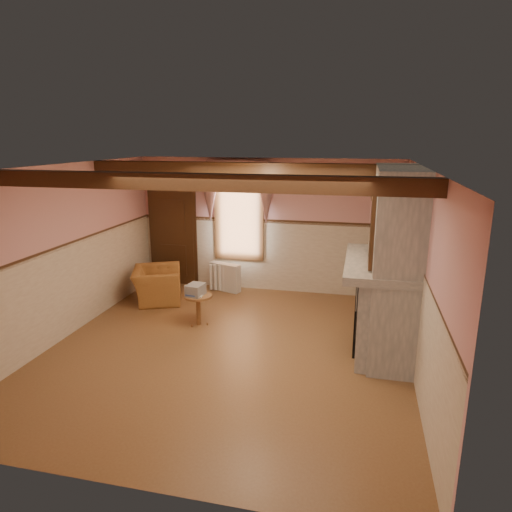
% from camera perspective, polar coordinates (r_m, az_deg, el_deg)
% --- Properties ---
extents(floor, '(5.50, 6.00, 0.01)m').
position_cam_1_polar(floor, '(7.27, -3.57, -11.55)').
color(floor, brown).
rests_on(floor, ground).
extents(ceiling, '(5.50, 6.00, 0.01)m').
position_cam_1_polar(ceiling, '(6.54, -3.97, 11.05)').
color(ceiling, silver).
rests_on(ceiling, wall_back).
extents(wall_back, '(5.50, 0.02, 2.80)m').
position_cam_1_polar(wall_back, '(9.61, 1.38, 3.81)').
color(wall_back, pink).
rests_on(wall_back, floor).
extents(wall_front, '(5.50, 0.02, 2.80)m').
position_cam_1_polar(wall_front, '(4.17, -15.89, -11.63)').
color(wall_front, pink).
rests_on(wall_front, floor).
extents(wall_left, '(0.02, 6.00, 2.80)m').
position_cam_1_polar(wall_left, '(7.99, -23.01, 0.40)').
color(wall_left, pink).
rests_on(wall_left, floor).
extents(wall_right, '(0.02, 6.00, 2.80)m').
position_cam_1_polar(wall_right, '(6.56, 19.96, -2.25)').
color(wall_right, pink).
rests_on(wall_right, floor).
extents(wainscot, '(5.50, 6.00, 1.50)m').
position_cam_1_polar(wainscot, '(6.97, -3.67, -6.01)').
color(wainscot, beige).
rests_on(wainscot, floor).
extents(chair_rail, '(5.50, 6.00, 0.08)m').
position_cam_1_polar(chair_rail, '(6.75, -3.77, -0.04)').
color(chair_rail, black).
rests_on(chair_rail, wainscot).
extents(firebox, '(0.20, 0.95, 0.90)m').
position_cam_1_polar(firebox, '(7.38, 12.96, -7.68)').
color(firebox, black).
rests_on(firebox, floor).
extents(armchair, '(1.22, 1.30, 0.67)m').
position_cam_1_polar(armchair, '(9.38, -12.26, -3.52)').
color(armchair, '#9E662D').
rests_on(armchair, floor).
extents(side_table, '(0.58, 0.58, 0.55)m').
position_cam_1_polar(side_table, '(8.11, -7.21, -6.67)').
color(side_table, brown).
rests_on(side_table, floor).
extents(book_stack, '(0.30, 0.35, 0.20)m').
position_cam_1_polar(book_stack, '(7.96, -7.57, -4.21)').
color(book_stack, '#B7AD8C').
rests_on(book_stack, side_table).
extents(radiator, '(0.72, 0.40, 0.60)m').
position_cam_1_polar(radiator, '(9.80, -3.89, -2.64)').
color(radiator, silver).
rests_on(radiator, floor).
extents(bowl, '(0.36, 0.36, 0.09)m').
position_cam_1_polar(bowl, '(7.29, 15.35, 0.28)').
color(bowl, brown).
rests_on(bowl, mantel).
extents(mantel_clock, '(0.14, 0.24, 0.20)m').
position_cam_1_polar(mantel_clock, '(7.55, 15.31, 1.21)').
color(mantel_clock, black).
rests_on(mantel_clock, mantel).
extents(oil_lamp, '(0.11, 0.11, 0.28)m').
position_cam_1_polar(oil_lamp, '(7.67, 15.29, 1.73)').
color(oil_lamp, '#C78138').
rests_on(oil_lamp, mantel).
extents(candle_red, '(0.06, 0.06, 0.16)m').
position_cam_1_polar(candle_red, '(6.60, 15.57, -0.89)').
color(candle_red, maroon).
rests_on(candle_red, mantel).
extents(jar_yellow, '(0.06, 0.06, 0.12)m').
position_cam_1_polar(jar_yellow, '(6.66, 15.54, -0.92)').
color(jar_yellow, yellow).
rests_on(jar_yellow, mantel).
extents(fireplace, '(0.85, 2.00, 2.80)m').
position_cam_1_polar(fireplace, '(7.10, 16.82, -0.73)').
color(fireplace, gray).
rests_on(fireplace, floor).
extents(mantel, '(1.05, 2.05, 0.12)m').
position_cam_1_polar(mantel, '(7.10, 15.35, -0.96)').
color(mantel, gray).
rests_on(mantel, fireplace).
extents(overmantel_mirror, '(0.06, 1.44, 1.04)m').
position_cam_1_polar(overmantel_mirror, '(6.96, 14.17, 3.97)').
color(overmantel_mirror, silver).
rests_on(overmantel_mirror, fireplace).
extents(door, '(1.10, 0.10, 2.10)m').
position_cam_1_polar(door, '(10.25, -10.29, 2.26)').
color(door, black).
rests_on(door, floor).
extents(window, '(1.06, 0.08, 2.02)m').
position_cam_1_polar(window, '(9.67, -2.15, 5.38)').
color(window, white).
rests_on(window, wall_back).
extents(window_drapes, '(1.30, 0.14, 1.40)m').
position_cam_1_polar(window_drapes, '(9.51, -2.32, 8.87)').
color(window_drapes, gray).
rests_on(window_drapes, wall_back).
extents(ceiling_beam_front, '(5.50, 0.18, 0.20)m').
position_cam_1_polar(ceiling_beam_front, '(5.41, -7.67, 9.15)').
color(ceiling_beam_front, black).
rests_on(ceiling_beam_front, ceiling).
extents(ceiling_beam_back, '(5.50, 0.18, 0.20)m').
position_cam_1_polar(ceiling_beam_back, '(7.70, -1.32, 10.88)').
color(ceiling_beam_back, black).
rests_on(ceiling_beam_back, ceiling).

